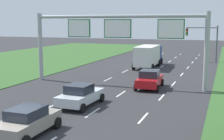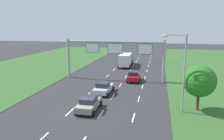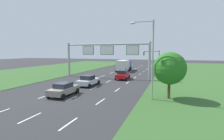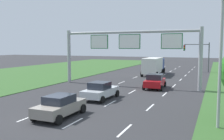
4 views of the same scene
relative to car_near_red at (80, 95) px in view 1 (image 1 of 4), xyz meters
The scene contains 11 objects.
ground_plane 7.37m from the car_near_red, 91.31° to the right, with size 200.00×200.00×0.00m, color #2D2D30.
lane_dashes_inner_left 7.95m from the car_near_red, 104.03° to the left, with size 0.14×68.40×0.01m.
lane_dashes_inner_right 7.88m from the car_near_red, 78.36° to the left, with size 0.14×68.40×0.01m.
lane_dashes_slip 9.24m from the car_near_red, 56.50° to the left, with size 0.14×68.40×0.01m.
car_near_red is the anchor object (origin of this frame).
car_lead_silver 6.46m from the car_near_red, 90.05° to the right, with size 2.14×4.17×1.54m.
car_mid_lane 8.48m from the car_near_red, 67.03° to the left, with size 2.39×4.30×1.68m.
box_truck 21.48m from the car_near_red, 90.24° to the left, with size 2.87×8.41×2.94m.
sign_gantry 9.15m from the car_near_red, 90.17° to the left, with size 17.24×0.44×7.00m.
traffic_light_mast 30.59m from the car_near_red, 77.67° to the left, with size 4.76×0.49×5.60m.
street_lamp 11.66m from the car_near_red, 26.63° to the right, with size 2.61×0.32×8.50m.
Camera 1 is at (9.99, -12.66, 6.01)m, focal length 50.00 mm.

